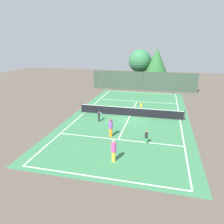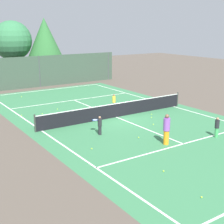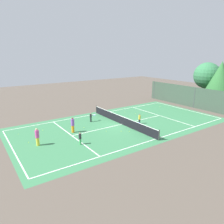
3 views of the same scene
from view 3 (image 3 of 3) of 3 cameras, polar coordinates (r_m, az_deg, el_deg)
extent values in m
plane|color=brown|center=(25.02, 2.67, -3.34)|extent=(80.00, 80.00, 0.00)
cube|color=#387A4C|center=(25.02, 2.67, -3.33)|extent=(13.00, 25.00, 0.00)
cube|color=white|center=(29.37, -3.85, -0.47)|extent=(0.10, 24.00, 0.01)
cube|color=white|center=(21.20, 11.78, -7.21)|extent=(0.10, 24.00, 0.01)
cube|color=white|center=(20.58, -25.36, -9.16)|extent=(11.00, 0.10, 0.01)
cube|color=white|center=(33.40, 19.28, 0.65)|extent=(11.00, 0.10, 0.01)
cube|color=white|center=(21.96, -10.83, -6.34)|extent=(11.00, 0.10, 0.01)
cube|color=white|center=(29.18, 12.72, -0.93)|extent=(11.00, 0.10, 0.01)
cube|color=white|center=(25.01, 2.67, -3.32)|extent=(0.10, 12.80, 0.01)
cylinder|color=#333833|center=(29.56, -4.26, 0.72)|extent=(0.10, 0.10, 1.10)
cylinder|color=#333833|center=(20.75, 12.66, -6.15)|extent=(0.10, 0.10, 1.10)
cube|color=black|center=(24.87, 2.68, -2.30)|extent=(11.80, 0.03, 0.95)
cube|color=white|center=(24.72, 2.69, -1.20)|extent=(11.80, 0.04, 0.05)
cube|color=#384C3D|center=(34.67, 21.48, 3.67)|extent=(18.00, 0.06, 3.20)
cylinder|color=#3F4447|center=(39.92, 11.37, 5.87)|extent=(0.12, 0.12, 3.20)
cylinder|color=#3F4447|center=(34.67, 21.48, 3.67)|extent=(0.12, 0.12, 3.20)
cylinder|color=brown|center=(39.15, 23.88, 4.50)|extent=(0.45, 0.45, 2.98)
sphere|color=#337547|center=(38.75, 24.39, 9.00)|extent=(4.32, 4.32, 4.32)
cylinder|color=brown|center=(36.30, 26.69, 2.83)|extent=(0.30, 0.30, 2.27)
cone|color=#2D6B33|center=(35.79, 27.37, 8.33)|extent=(4.30, 4.30, 4.77)
cylinder|color=#232328|center=(25.29, 7.45, -2.58)|extent=(0.20, 0.20, 0.56)
cylinder|color=yellow|center=(25.13, 7.49, -1.45)|extent=(0.25, 0.25, 0.49)
sphere|color=brown|center=(25.04, 7.52, -0.76)|extent=(0.15, 0.15, 0.15)
cylinder|color=#232328|center=(25.94, -5.77, -2.10)|extent=(0.19, 0.19, 0.52)
cylinder|color=#232328|center=(25.80, -5.80, -1.07)|extent=(0.24, 0.24, 0.46)
sphere|color=#A37556|center=(25.71, -5.82, -0.43)|extent=(0.14, 0.14, 0.14)
cylinder|color=black|center=(25.92, -5.29, -0.92)|extent=(0.03, 0.20, 0.03)
torus|color=blue|center=(26.04, -4.81, -0.83)|extent=(0.33, 0.33, 0.03)
cylinder|color=silver|center=(26.04, -4.81, -0.83)|extent=(0.28, 0.28, 0.00)
cylinder|color=yellow|center=(20.42, -19.51, -7.55)|extent=(0.28, 0.28, 0.78)
cylinder|color=#D14799|center=(20.16, -19.70, -5.64)|extent=(0.36, 0.36, 0.68)
sphere|color=tan|center=(20.01, -19.81, -4.45)|extent=(0.21, 0.21, 0.21)
cylinder|color=orange|center=(22.70, -10.57, -4.55)|extent=(0.29, 0.29, 0.78)
cylinder|color=purple|center=(22.46, -10.66, -2.78)|extent=(0.36, 0.36, 0.69)
sphere|color=brown|center=(22.33, -10.72, -1.69)|extent=(0.21, 0.21, 0.21)
cylinder|color=#3FA559|center=(19.74, -8.62, -7.96)|extent=(0.20, 0.20, 0.55)
cylinder|color=#232328|center=(19.54, -8.68, -6.58)|extent=(0.25, 0.25, 0.48)
sphere|color=#A37556|center=(19.43, -8.72, -5.72)|extent=(0.15, 0.15, 0.15)
cube|color=blue|center=(24.73, 7.11, -3.23)|extent=(0.37, 0.29, 0.36)
sphere|color=#CCE533|center=(24.72, 7.01, -2.72)|extent=(0.07, 0.07, 0.07)
sphere|color=#CCE533|center=(24.64, 7.32, -2.78)|extent=(0.07, 0.07, 0.07)
sphere|color=#CCE533|center=(22.74, -1.59, -5.21)|extent=(0.07, 0.07, 0.07)
sphere|color=#CCE533|center=(23.97, -7.63, -4.23)|extent=(0.07, 0.07, 0.07)
sphere|color=#CCE533|center=(34.01, 12.91, 1.43)|extent=(0.07, 0.07, 0.07)
sphere|color=#CCE533|center=(30.16, 3.56, 0.02)|extent=(0.07, 0.07, 0.07)
sphere|color=#CCE533|center=(29.46, 6.34, -0.43)|extent=(0.07, 0.07, 0.07)
sphere|color=#CCE533|center=(22.66, 4.71, -5.33)|extent=(0.07, 0.07, 0.07)
sphere|color=#CCE533|center=(21.46, -21.71, -7.67)|extent=(0.07, 0.07, 0.07)
sphere|color=#CCE533|center=(31.47, 2.65, 0.69)|extent=(0.07, 0.07, 0.07)
sphere|color=#CCE533|center=(24.05, -24.13, -5.44)|extent=(0.07, 0.07, 0.07)
sphere|color=#CCE533|center=(24.21, -18.28, -4.71)|extent=(0.07, 0.07, 0.07)
sphere|color=#CCE533|center=(22.70, 2.53, -5.26)|extent=(0.07, 0.07, 0.07)
sphere|color=#CCE533|center=(26.63, -10.70, -2.34)|extent=(0.07, 0.07, 0.07)
camera|label=1|loc=(17.51, -64.32, 6.96)|focal=34.08mm
camera|label=2|loc=(31.43, -41.62, 8.25)|focal=52.06mm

